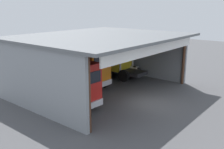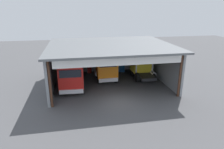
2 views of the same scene
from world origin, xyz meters
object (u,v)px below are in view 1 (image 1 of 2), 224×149
(truck_red_yard_outside, at_px, (74,85))
(truck_yellow_center_left_bay, at_px, (118,58))
(tool_cart, at_px, (84,71))
(oil_drum, at_px, (48,80))
(truck_orange_center_bay, at_px, (90,68))

(truck_red_yard_outside, height_order, truck_yellow_center_left_bay, truck_yellow_center_left_bay)
(tool_cart, bearing_deg, oil_drum, 177.07)
(truck_yellow_center_left_bay, distance_m, tool_cart, 3.86)
(truck_orange_center_bay, height_order, oil_drum, truck_orange_center_bay)
(truck_red_yard_outside, distance_m, oil_drum, 6.69)
(truck_red_yard_outside, xyz_separation_m, oil_drum, (2.34, 6.12, -1.31))
(tool_cart, bearing_deg, truck_orange_center_bay, -126.98)
(truck_yellow_center_left_bay, bearing_deg, truck_orange_center_bay, -173.19)
(truck_yellow_center_left_bay, bearing_deg, oil_drum, 153.52)
(truck_yellow_center_left_bay, relative_size, oil_drum, 4.77)
(truck_red_yard_outside, bearing_deg, tool_cart, -136.58)
(truck_red_yard_outside, bearing_deg, oil_drum, -108.61)
(truck_orange_center_bay, xyz_separation_m, truck_yellow_center_left_bay, (4.65, 0.55, 0.10))
(truck_orange_center_bay, relative_size, oil_drum, 4.63)
(oil_drum, bearing_deg, truck_yellow_center_left_bay, -26.48)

